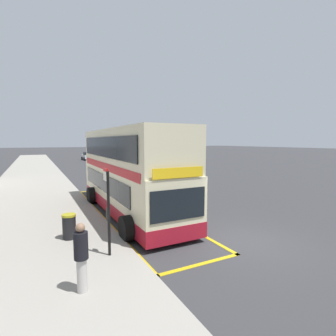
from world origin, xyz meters
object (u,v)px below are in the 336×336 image
(parked_car_grey_across, at_px, (107,158))
(litter_bin, at_px, (69,226))
(bus_stop_sign, at_px, (108,205))
(parked_car_white_kerbside, at_px, (88,156))
(double_decker_bus, at_px, (128,174))
(pedestrian_waiting_near_sign, at_px, (81,255))

(parked_car_grey_across, relative_size, litter_bin, 4.48)
(bus_stop_sign, height_order, parked_car_white_kerbside, bus_stop_sign)
(double_decker_bus, bearing_deg, litter_bin, -139.17)
(parked_car_grey_across, bearing_deg, litter_bin, -107.50)
(parked_car_white_kerbside, distance_m, pedestrian_waiting_near_sign, 47.96)
(litter_bin, bearing_deg, parked_car_grey_across, 73.67)
(double_decker_bus, relative_size, pedestrian_waiting_near_sign, 6.20)
(double_decker_bus, height_order, litter_bin, double_decker_bus)
(bus_stop_sign, relative_size, litter_bin, 2.97)
(litter_bin, bearing_deg, parked_car_white_kerbside, 78.83)
(litter_bin, bearing_deg, pedestrian_waiting_near_sign, -92.27)
(bus_stop_sign, relative_size, parked_car_white_kerbside, 0.66)
(pedestrian_waiting_near_sign, bearing_deg, parked_car_white_kerbside, 79.53)
(parked_car_white_kerbside, xyz_separation_m, parked_car_grey_across, (1.90, -7.64, 0.00))
(bus_stop_sign, height_order, parked_car_grey_across, bus_stop_sign)
(parked_car_grey_across, relative_size, pedestrian_waiting_near_sign, 2.44)
(parked_car_grey_across, xyz_separation_m, pedestrian_waiting_near_sign, (-10.61, -39.52, 0.28))
(pedestrian_waiting_near_sign, bearing_deg, double_decker_bus, 62.47)
(bus_stop_sign, bearing_deg, parked_car_grey_across, 75.88)
(double_decker_bus, xyz_separation_m, bus_stop_sign, (-2.36, -4.91, -0.29))
(bus_stop_sign, bearing_deg, pedestrian_waiting_near_sign, -122.25)
(double_decker_bus, xyz_separation_m, pedestrian_waiting_near_sign, (-3.48, -6.68, -0.99))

